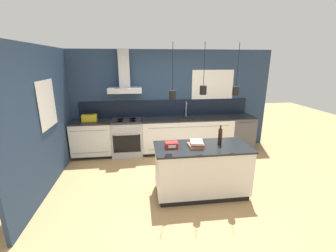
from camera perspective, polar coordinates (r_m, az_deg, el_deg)
The scene contains 12 objects.
ground_plane at distance 4.50m, azimuth 2.66°, elevation -14.84°, with size 16.00×16.00×0.00m, color tan.
wall_back at distance 5.90m, azimuth -1.19°, elevation 6.80°, with size 5.60×2.45×2.60m.
wall_left at distance 4.92m, azimuth -27.87°, elevation 2.38°, with size 0.08×3.80×2.60m.
counter_run_left at distance 5.91m, azimuth -18.62°, elevation -3.01°, with size 0.98×0.64×0.91m.
counter_run_sink at distance 5.92m, azimuth 4.83°, elevation -2.15°, with size 2.35×0.64×1.31m.
oven_range at distance 5.80m, azimuth -10.28°, elevation -2.83°, with size 0.75×0.66×0.91m.
dishwasher at distance 6.39m, azimuth 17.87°, elevation -1.57°, with size 0.61×0.65×0.91m.
kitchen_island at distance 4.10m, azimuth 8.52°, elevation -10.97°, with size 1.65×0.77×0.91m.
bottle_on_island at distance 3.99m, azimuth 13.09°, elevation -2.63°, with size 0.07×0.07×0.36m.
book_stack at distance 3.87m, azimuth 7.16°, elevation -4.57°, with size 0.27×0.31×0.10m.
red_supply_box at distance 3.79m, azimuth 0.89°, elevation -4.84°, with size 0.21×0.15×0.10m.
yellow_toolbox at distance 5.77m, azimuth -19.34°, elevation 1.95°, with size 0.34×0.18×0.19m.
Camera 1 is at (-0.70, -3.79, 2.32)m, focal length 24.00 mm.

